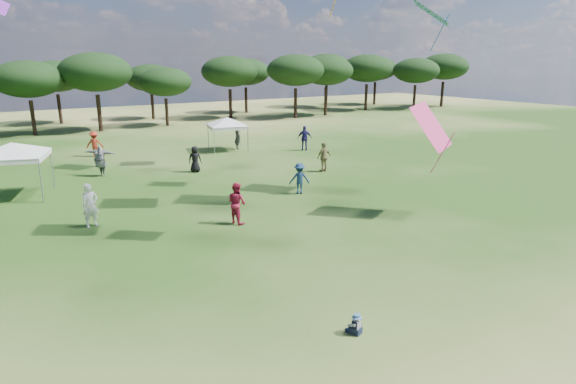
% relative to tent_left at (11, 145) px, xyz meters
% --- Properties ---
extents(tree_line, '(108.78, 17.63, 7.77)m').
position_rel_tent_left_xyz_m(tree_line, '(8.10, 25.89, 2.72)').
color(tree_line, black).
rests_on(tree_line, ground).
extents(tent_left, '(5.92, 5.92, 3.13)m').
position_rel_tent_left_xyz_m(tent_left, '(0.00, 0.00, 0.00)').
color(tent_left, gray).
rests_on(tent_left, ground).
extents(tent_right, '(5.42, 5.42, 2.88)m').
position_rel_tent_left_xyz_m(tent_right, '(14.91, 6.16, -0.25)').
color(tent_right, gray).
rests_on(tent_right, ground).
extents(toddler, '(0.41, 0.44, 0.55)m').
position_rel_tent_left_xyz_m(toddler, '(6.20, -19.29, -2.45)').
color(toddler, black).
rests_on(toddler, ground).
extents(festival_crowd, '(29.75, 20.07, 1.93)m').
position_rel_tent_left_xyz_m(festival_crowd, '(4.61, 0.00, -1.80)').
color(festival_crowd, '#343439').
rests_on(festival_crowd, ground).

